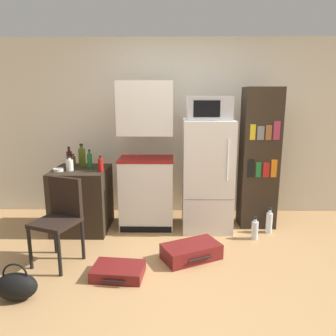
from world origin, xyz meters
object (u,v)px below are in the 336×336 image
microwave (209,108)px  bottle_amber_beer (73,160)px  kitchen_hutch (146,162)px  suitcase_small_flat (118,271)px  refrigerator (207,175)px  bottle_milk_white (70,165)px  water_bottle_middle (255,230)px  chair (61,213)px  bottle_ketchup_red (101,165)px  bottle_green_tall (90,161)px  bottle_olive_oil (82,157)px  bottle_wine_dark (69,159)px  handbag (16,286)px  water_bottle_front (269,222)px  suitcase_large_flat (191,251)px  bowl (58,170)px  bookshelf (259,159)px  side_table (82,199)px

microwave → bottle_amber_beer: bearing=173.5°
kitchen_hutch → suitcase_small_flat: kitchen_hutch is taller
refrigerator → bottle_amber_beer: size_ratio=9.86×
bottle_milk_white → water_bottle_middle: bottle_milk_white is taller
chair → water_bottle_middle: size_ratio=3.13×
bottle_ketchup_red → bottle_green_tall: (-0.17, 0.14, 0.02)m
microwave → bottle_ketchup_red: (-1.31, -0.21, -0.67)m
chair → water_bottle_middle: bearing=35.6°
refrigerator → bottle_olive_oil: size_ratio=4.79×
bottle_wine_dark → bottle_olive_oil: bearing=44.1°
handbag → water_bottle_front: 2.92m
bottle_milk_white → chair: bottle_milk_white is taller
microwave → suitcase_large_flat: (-0.24, -0.86, -1.47)m
kitchen_hutch → water_bottle_middle: 1.59m
suitcase_small_flat → refrigerator: bearing=57.3°
bowl → suitcase_small_flat: (0.88, -1.03, -0.76)m
kitchen_hutch → chair: kitchen_hutch is taller
bookshelf → bottle_green_tall: (-2.16, -0.18, -0.00)m
refrigerator → bottle_olive_oil: refrigerator is taller
bottle_ketchup_red → suitcase_large_flat: bearing=-31.2°
bottle_wine_dark → suitcase_small_flat: bearing=-56.8°
side_table → bookshelf: bookshelf is taller
side_table → bottle_milk_white: size_ratio=4.53×
bottle_wine_dark → chair: bottle_wine_dark is taller
suitcase_small_flat → water_bottle_front: 2.04m
bottle_olive_oil → suitcase_large_flat: bottle_olive_oil is taller
refrigerator → microwave: 0.85m
bottle_wine_dark → suitcase_large_flat: size_ratio=0.40×
suitcase_small_flat → bottle_wine_dark: bearing=128.7°
bottle_milk_white → microwave: bearing=5.3°
bottle_wine_dark → chair: (0.16, -0.89, -0.39)m
bottle_ketchup_red → handbag: bearing=-108.1°
bowl → water_bottle_front: bowl is taller
microwave → bottle_olive_oil: bearing=176.3°
bottle_ketchup_red → water_bottle_middle: bottle_ketchup_red is taller
bottle_ketchup_red → water_bottle_front: 2.22m
refrigerator → bottle_ketchup_red: (-1.31, -0.21, 0.17)m
refrigerator → water_bottle_front: size_ratio=4.28×
bottle_ketchup_red → bowl: (-0.52, 0.02, -0.06)m
chair → bottle_milk_white: bearing=120.0°
bottle_green_tall → water_bottle_front: (2.26, -0.10, -0.76)m
bottle_milk_white → suitcase_large_flat: (1.47, -0.70, -0.79)m
chair → water_bottle_front: bearing=38.7°
suitcase_small_flat → suitcase_large_flat: bearing=32.2°
refrigerator → bottle_ketchup_red: 1.34m
side_table → suitcase_large_flat: side_table is taller
bottle_wine_dark → handbag: (-0.02, -1.58, -0.79)m
bowl → microwave: bearing=6.0°
kitchen_hutch → bottle_wine_dark: (-0.97, -0.07, 0.04)m
refrigerator → bookshelf: bookshelf is taller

